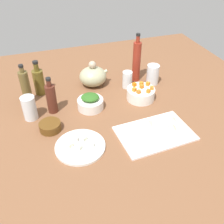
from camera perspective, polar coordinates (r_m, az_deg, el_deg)
tabletop at (r=127.37cm, az=0.00°, el=-2.34°), size 190.00×190.00×3.00cm
cutting_board at (r=119.84cm, az=9.46°, el=-4.69°), size 34.84×24.33×1.00cm
plate_tofu at (r=112.68cm, az=-7.04°, el=-7.61°), size 21.76×21.76×1.20cm
bowl_greens at (r=133.49cm, az=-4.79°, el=1.82°), size 13.42×13.42×5.24cm
bowl_carrots at (r=140.83cm, az=6.37°, el=4.02°), size 15.13×15.13×6.22cm
bowl_small_side at (r=123.08cm, az=-13.54°, el=-3.11°), size 10.08×10.08×3.98cm
teapot at (r=151.55cm, az=-4.34°, el=7.93°), size 17.40×14.92×15.30cm
bottle_0 at (r=131.02cm, az=-13.30°, el=3.02°), size 4.98×4.98×19.53cm
bottle_1 at (r=147.94cm, az=-15.92°, el=6.62°), size 5.89×5.89×19.71cm
bottle_2 at (r=140.49cm, az=-18.58°, el=5.24°), size 4.78×4.78×22.36cm
bottle_3 at (r=154.31cm, az=5.47°, el=11.19°), size 4.71×4.71×28.90cm
drinking_glass_0 at (r=149.75cm, az=3.41°, el=7.18°), size 5.62×5.62×9.89cm
drinking_glass_1 at (r=130.45cm, az=-17.84°, el=0.87°), size 6.76×6.76×12.19cm
drinking_glass_2 at (r=154.84cm, az=9.01°, el=8.22°), size 7.20×7.20×11.72cm
carrot_cube_0 at (r=136.66cm, az=4.95°, el=4.99°), size 2.44×2.44×1.80cm
carrot_cube_1 at (r=139.15cm, az=8.81°, el=5.30°), size 2.36×2.36×1.80cm
carrot_cube_2 at (r=139.64cm, az=6.61°, el=5.63°), size 2.34×2.34×1.80cm
carrot_cube_3 at (r=141.01cm, az=4.98°, el=6.08°), size 2.28×2.28×1.80cm
carrot_cube_4 at (r=142.23cm, az=6.53°, el=6.26°), size 2.47×2.47×1.80cm
carrot_cube_5 at (r=135.02cm, az=5.92°, el=4.49°), size 2.21×2.21×1.80cm
carrot_cube_6 at (r=142.53cm, az=7.95°, el=6.21°), size 2.52×2.52×1.80cm
carrot_cube_7 at (r=136.22cm, az=8.08°, el=4.62°), size 2.54×2.54×1.80cm
chopped_greens_mound at (r=131.19cm, az=-4.88°, el=3.28°), size 11.37×10.77×2.93cm
tofu_cube_0 at (r=113.74cm, az=-6.29°, el=-5.84°), size 3.04×3.04×2.20cm
tofu_cube_1 at (r=109.99cm, az=-7.44°, el=-7.78°), size 3.06×3.06×2.20cm
tofu_cube_2 at (r=110.57cm, az=-4.70°, el=-7.24°), size 2.44×2.44×2.20cm
tofu_cube_3 at (r=113.86cm, az=-8.23°, el=-5.98°), size 2.25×2.25×2.20cm
tofu_cube_4 at (r=111.56cm, az=-9.37°, el=-7.23°), size 2.95×2.95×2.20cm
dumpling_0 at (r=121.88cm, az=13.10°, el=-3.15°), size 5.75×5.54×3.11cm
dumpling_1 at (r=114.81cm, az=8.28°, el=-5.38°), size 6.77×6.88×3.09cm
dumpling_2 at (r=116.58cm, az=5.61°, el=-4.69°), size 5.08×4.78×2.06cm
dumpling_3 at (r=127.08cm, az=13.01°, el=-1.52°), size 7.49×7.37×2.13cm
dumpling_4 at (r=122.32cm, az=7.74°, el=-2.30°), size 7.68×7.56×2.84cm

